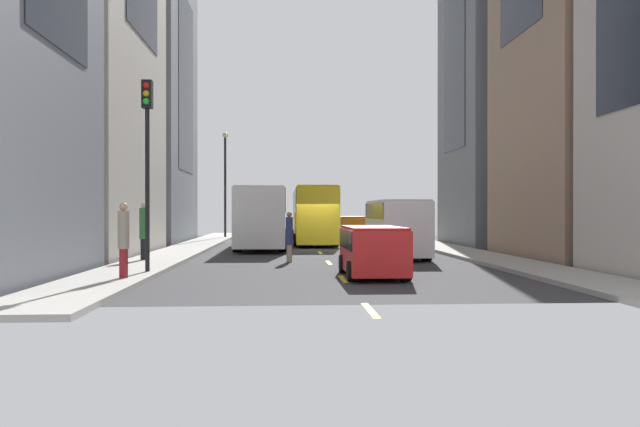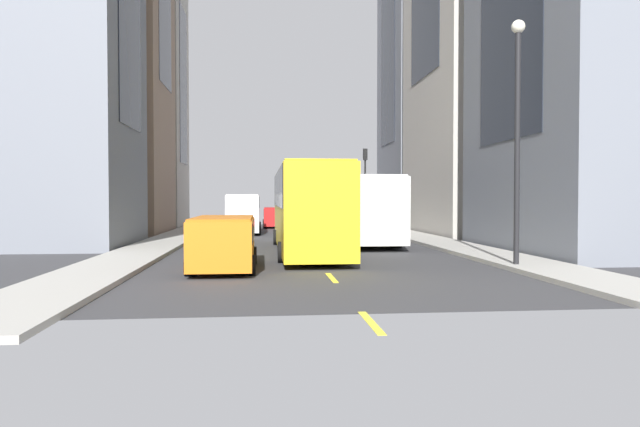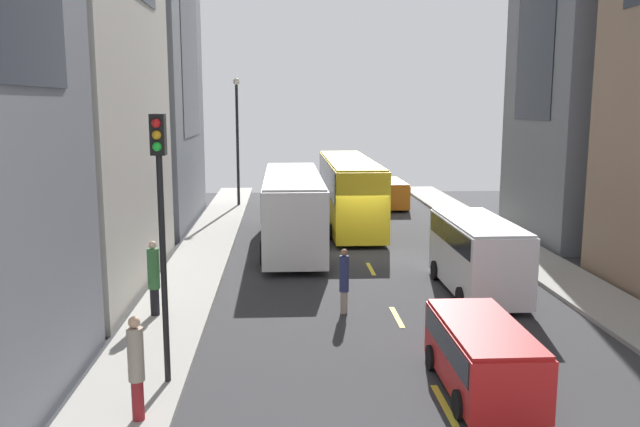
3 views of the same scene
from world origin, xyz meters
TOP-DOWN VIEW (x-y plane):
  - ground_plane at (0.00, 0.00)m, footprint 40.41×40.41m
  - sidewalk_west at (-7.01, 0.00)m, footprint 2.40×44.00m
  - sidewalk_east at (7.01, 0.00)m, footprint 2.40×44.00m
  - lane_stripe_0 at (0.00, -21.00)m, footprint 0.16×2.00m
  - lane_stripe_1 at (0.00, -15.00)m, footprint 0.16×2.00m
  - lane_stripe_2 at (0.00, -9.00)m, footprint 0.16×2.00m
  - lane_stripe_3 at (0.00, -3.00)m, footprint 0.16×2.00m
  - lane_stripe_4 at (0.00, 3.00)m, footprint 0.16×2.00m
  - lane_stripe_5 at (0.00, 9.00)m, footprint 0.16×2.00m
  - lane_stripe_6 at (0.00, 15.00)m, footprint 0.16×2.00m
  - lane_stripe_7 at (0.00, 21.00)m, footprint 0.16×2.00m
  - building_west_2 at (-11.48, 8.00)m, footprint 6.21×10.91m
  - building_east_2 at (13.18, 2.61)m, footprint 9.66×8.14m
  - city_bus_white at (-3.04, 1.60)m, footprint 2.80×11.82m
  - streetcar_yellow at (0.10, 6.86)m, footprint 2.70×12.97m
  - delivery_van_white at (3.22, -6.50)m, footprint 2.25×5.78m
  - car_red_0 at (1.01, -14.34)m, footprint 1.90×4.15m
  - car_orange_2 at (3.24, 12.71)m, footprint 2.09×4.74m
  - pedestrian_crossing_mid at (-6.48, -15.59)m, footprint 0.33×0.33m
  - pedestrian_crossing_near at (-1.60, -8.50)m, footprint 0.30×0.30m
  - pedestrian_walking_far at (-7.42, -8.80)m, footprint 0.36×0.36m
  - traffic_light_near_corner at (-6.21, -13.72)m, footprint 0.32×0.44m
  - streetlamp_near at (-6.31, 13.40)m, footprint 0.44×0.44m

SIDE VIEW (x-z plane):
  - ground_plane at x=0.00m, z-range 0.00..0.00m
  - lane_stripe_0 at x=0.00m, z-range 0.00..0.01m
  - lane_stripe_1 at x=0.00m, z-range 0.00..0.01m
  - lane_stripe_2 at x=0.00m, z-range 0.00..0.01m
  - lane_stripe_3 at x=0.00m, z-range 0.00..0.01m
  - lane_stripe_4 at x=0.00m, z-range 0.00..0.01m
  - lane_stripe_5 at x=0.00m, z-range 0.00..0.01m
  - lane_stripe_6 at x=0.00m, z-range 0.00..0.01m
  - lane_stripe_7 at x=0.00m, z-range 0.00..0.01m
  - sidewalk_west at x=-7.01m, z-range 0.00..0.15m
  - sidewalk_east at x=7.01m, z-range 0.00..0.15m
  - car_red_0 at x=1.01m, z-range 0.14..1.75m
  - car_orange_2 at x=3.24m, z-range 0.15..1.87m
  - pedestrian_crossing_near at x=-1.60m, z-range 0.07..2.14m
  - pedestrian_crossing_mid at x=-6.48m, z-range 0.23..2.43m
  - pedestrian_walking_far at x=-7.42m, z-range 0.22..2.53m
  - delivery_van_white at x=3.22m, z-range 0.23..2.80m
  - city_bus_white at x=-3.04m, z-range 0.33..3.69m
  - streetcar_yellow at x=0.10m, z-range 0.33..3.92m
  - traffic_light_near_corner at x=-6.21m, z-range 1.33..7.49m
  - streetlamp_near at x=-6.31m, z-range 0.97..8.94m
  - building_west_2 at x=-11.48m, z-range 0.00..21.27m
  - building_east_2 at x=13.18m, z-range 0.00..25.67m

